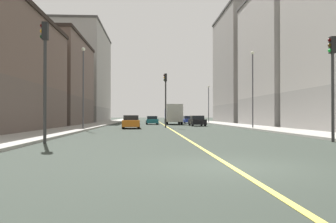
# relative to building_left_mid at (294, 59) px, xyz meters

# --- Properties ---
(ground_plane) EXTENTS (400.00, 400.00, 0.00)m
(ground_plane) POSITION_rel_building_left_mid_xyz_m (-17.44, -35.59, -9.11)
(ground_plane) COLOR #2D342D
(ground_plane) RESTS_ON ground
(sidewalk_left) EXTENTS (3.83, 168.00, 0.15)m
(sidewalk_left) POSITION_rel_building_left_mid_xyz_m (-7.56, 13.41, -9.04)
(sidewalk_left) COLOR #9E9B93
(sidewalk_left) RESTS_ON ground
(sidewalk_right) EXTENTS (3.83, 168.00, 0.15)m
(sidewalk_right) POSITION_rel_building_left_mid_xyz_m (-27.32, 13.41, -9.04)
(sidewalk_right) COLOR #9E9B93
(sidewalk_right) RESTS_ON ground
(lane_center_stripe) EXTENTS (0.16, 154.00, 0.01)m
(lane_center_stripe) POSITION_rel_building_left_mid_xyz_m (-17.44, 13.41, -9.11)
(lane_center_stripe) COLOR #E5D14C
(lane_center_stripe) RESTS_ON ground
(building_left_mid) EXTENTS (11.58, 15.83, 18.21)m
(building_left_mid) POSITION_rel_building_left_mid_xyz_m (0.00, 0.00, 0.00)
(building_left_mid) COLOR gray
(building_left_mid) RESTS_ON ground
(building_left_far) EXTENTS (11.58, 18.32, 21.20)m
(building_left_far) POSITION_rel_building_left_mid_xyz_m (0.00, 19.48, 1.49)
(building_left_far) COLOR slate
(building_left_far) RESTS_ON ground
(building_right_midblock) EXTENTS (11.58, 17.81, 12.72)m
(building_right_midblock) POSITION_rel_building_left_mid_xyz_m (-34.88, 5.82, -2.75)
(building_right_midblock) COLOR brown
(building_right_midblock) RESTS_ON ground
(building_right_distant) EXTENTS (11.58, 23.67, 19.85)m
(building_right_distant) POSITION_rel_building_left_mid_xyz_m (-34.88, 29.62, 0.82)
(building_right_distant) COLOR gray
(building_right_distant) RESTS_ON ground
(traffic_light_left_near) EXTENTS (0.40, 0.32, 5.65)m
(traffic_light_left_near) POSITION_rel_building_left_mid_xyz_m (-9.89, -27.37, -5.43)
(traffic_light_left_near) COLOR #2D2D2D
(traffic_light_left_near) RESTS_ON ground
(traffic_light_right_near) EXTENTS (0.40, 0.32, 6.19)m
(traffic_light_right_near) POSITION_rel_building_left_mid_xyz_m (-25.02, -27.37, -5.12)
(traffic_light_right_near) COLOR #2D2D2D
(traffic_light_right_near) RESTS_ON ground
(traffic_light_median_far) EXTENTS (0.40, 0.32, 6.21)m
(traffic_light_median_far) POSITION_rel_building_left_mid_xyz_m (-17.78, -6.26, -5.11)
(traffic_light_median_far) COLOR #2D2D2D
(traffic_light_median_far) RESTS_ON ground
(street_lamp_left_near) EXTENTS (0.36, 0.36, 7.99)m
(street_lamp_left_near) POSITION_rel_building_left_mid_xyz_m (-8.87, -10.21, -4.19)
(street_lamp_left_near) COLOR #4C4C51
(street_lamp_left_near) RESTS_ON ground
(street_lamp_right_near) EXTENTS (0.36, 0.36, 7.83)m
(street_lamp_right_near) POSITION_rel_building_left_mid_xyz_m (-26.01, -11.92, -4.28)
(street_lamp_right_near) COLOR #4C4C51
(street_lamp_right_near) RESTS_ON ground
(street_lamp_left_far) EXTENTS (0.36, 0.36, 6.61)m
(street_lamp_left_far) POSITION_rel_building_left_mid_xyz_m (-8.87, 15.70, -4.92)
(street_lamp_left_far) COLOR #4C4C51
(street_lamp_left_far) RESTS_ON ground
(car_black) EXTENTS (1.97, 4.27, 1.39)m
(car_black) POSITION_rel_building_left_mid_xyz_m (-13.23, 0.08, -8.44)
(car_black) COLOR black
(car_black) RESTS_ON ground
(car_orange) EXTENTS (2.02, 4.34, 1.43)m
(car_orange) POSITION_rel_building_left_mid_xyz_m (-21.63, -7.91, -8.43)
(car_orange) COLOR orange
(car_orange) RESTS_ON ground
(car_green) EXTENTS (1.88, 4.31, 1.35)m
(car_green) POSITION_rel_building_left_mid_xyz_m (-12.92, 32.40, -8.45)
(car_green) COLOR #1E6B38
(car_green) RESTS_ON ground
(car_teal) EXTENTS (1.97, 4.10, 1.31)m
(car_teal) POSITION_rel_building_left_mid_xyz_m (-19.17, 8.14, -8.48)
(car_teal) COLOR #196670
(car_teal) RESTS_ON ground
(car_blue) EXTENTS (1.98, 4.44, 1.32)m
(car_blue) POSITION_rel_building_left_mid_xyz_m (-12.70, 14.98, -8.47)
(car_blue) COLOR #23389E
(car_blue) RESTS_ON ground
(box_truck) EXTENTS (2.52, 6.96, 3.11)m
(box_truck) POSITION_rel_building_left_mid_xyz_m (-15.80, 8.18, -7.46)
(box_truck) COLOR navy
(box_truck) RESTS_ON ground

